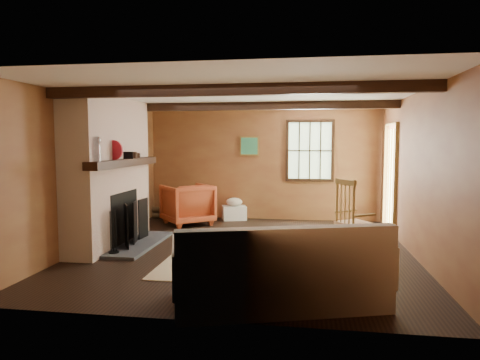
% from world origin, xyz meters
% --- Properties ---
extents(ground, '(5.50, 5.50, 0.00)m').
position_xyz_m(ground, '(0.00, 0.00, 0.00)').
color(ground, black).
rests_on(ground, ground).
extents(room_envelope, '(5.02, 5.52, 2.44)m').
position_xyz_m(room_envelope, '(0.22, 0.26, 1.63)').
color(room_envelope, brown).
rests_on(room_envelope, ground).
extents(fireplace, '(1.02, 2.30, 2.40)m').
position_xyz_m(fireplace, '(-2.23, -0.00, 1.10)').
color(fireplace, brown).
rests_on(fireplace, ground).
extents(rug, '(2.50, 3.00, 0.01)m').
position_xyz_m(rug, '(0.20, -0.20, 0.00)').
color(rug, tan).
rests_on(rug, ground).
extents(rocking_chair, '(0.92, 0.81, 1.13)m').
position_xyz_m(rocking_chair, '(1.63, 0.09, 0.48)').
color(rocking_chair, tan).
rests_on(rocking_chair, ground).
extents(sofa, '(2.36, 1.55, 0.88)m').
position_xyz_m(sofa, '(0.66, -2.22, 0.31)').
color(sofa, beige).
rests_on(sofa, ground).
extents(firewood_pile, '(0.71, 0.13, 0.26)m').
position_xyz_m(firewood_pile, '(-2.07, 2.45, 0.13)').
color(firewood_pile, brown).
rests_on(firewood_pile, ground).
extents(laundry_basket, '(0.59, 0.51, 0.30)m').
position_xyz_m(laundry_basket, '(-0.61, 2.55, 0.15)').
color(laundry_basket, white).
rests_on(laundry_basket, ground).
extents(basket_pillow, '(0.43, 0.39, 0.18)m').
position_xyz_m(basket_pillow, '(-0.61, 2.55, 0.39)').
color(basket_pillow, beige).
rests_on(basket_pillow, laundry_basket).
extents(armchair, '(1.27, 1.27, 0.83)m').
position_xyz_m(armchair, '(-1.47, 1.88, 0.42)').
color(armchair, '#BF6026').
rests_on(armchair, ground).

